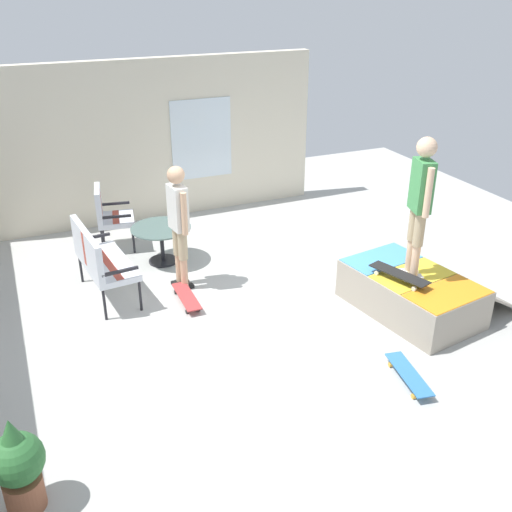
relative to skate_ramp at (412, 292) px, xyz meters
name	(u,v)px	position (x,y,z in m)	size (l,w,h in m)	color
ground_plane	(267,312)	(0.79, 1.70, -0.32)	(12.00, 12.00, 0.10)	#B2B2AD
house_facade	(151,141)	(4.59, 2.19, 1.11)	(0.23, 6.00, 2.75)	beige
skate_ramp	(412,292)	(0.00, 0.00, 0.00)	(1.95, 2.00, 0.54)	gray
patio_bench	(98,257)	(1.96, 3.64, 0.35)	(1.30, 0.67, 1.02)	black
patio_chair_near_house	(108,212)	(3.52, 3.21, 0.34)	(0.71, 0.65, 1.02)	black
patio_table	(162,237)	(2.70, 2.58, 0.14)	(0.90, 0.90, 0.57)	black
person_watching	(178,218)	(1.83, 2.54, 0.77)	(0.48, 0.27, 1.76)	black
person_skater	(420,198)	(-0.03, 0.10, 1.33)	(0.46, 0.31, 1.79)	silver
skateboard_by_bench	(187,297)	(1.37, 2.63, -0.18)	(0.80, 0.22, 0.10)	#B23838
skateboard_spare	(409,375)	(-1.21, 0.93, -0.18)	(0.82, 0.34, 0.10)	#3372B2
skateboard_on_ramp	(399,274)	(-0.06, 0.30, 0.35)	(0.82, 0.44, 0.10)	black
potted_plant	(18,464)	(-1.31, 4.86, 0.20)	(0.44, 0.44, 0.92)	brown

